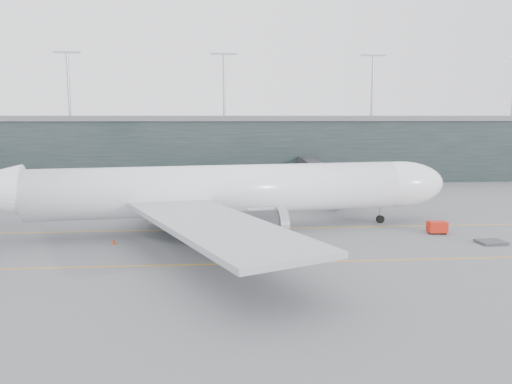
{
  "coord_description": "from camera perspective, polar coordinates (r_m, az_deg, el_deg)",
  "views": [
    {
      "loc": [
        3.05,
        -69.56,
        14.96
      ],
      "look_at": [
        8.27,
        -4.0,
        5.02
      ],
      "focal_mm": 35.0,
      "sensor_mm": 36.0,
      "label": 1
    }
  ],
  "objects": [
    {
      "name": "ground",
      "position": [
        71.21,
        -6.91,
        -3.59
      ],
      "size": [
        320.0,
        320.0,
        0.0
      ],
      "primitive_type": "plane",
      "color": "#5A5B5F",
      "rests_on": "ground"
    },
    {
      "name": "taxiline_a",
      "position": [
        67.31,
        -7.05,
        -4.3
      ],
      "size": [
        160.0,
        0.25,
        0.02
      ],
      "primitive_type": "cube",
      "color": "orange",
      "rests_on": "ground"
    },
    {
      "name": "taxiline_b",
      "position": [
        51.85,
        -7.81,
        -8.24
      ],
      "size": [
        160.0,
        0.25,
        0.02
      ],
      "primitive_type": "cube",
      "color": "orange",
      "rests_on": "ground"
    },
    {
      "name": "taxiline_lead_main",
      "position": [
        90.82,
        -3.26,
        -0.89
      ],
      "size": [
        0.25,
        60.0,
        0.02
      ],
      "primitive_type": "cube",
      "color": "orange",
      "rests_on": "ground"
    },
    {
      "name": "terminal",
      "position": [
        127.8,
        -5.93,
        5.26
      ],
      "size": [
        240.0,
        36.0,
        29.0
      ],
      "color": "black",
      "rests_on": "ground"
    },
    {
      "name": "main_aircraft",
      "position": [
        65.25,
        -4.52,
        0.09
      ],
      "size": [
        67.82,
        63.18,
        19.03
      ],
      "rotation": [
        0.0,
        0.0,
        0.14
      ],
      "color": "white",
      "rests_on": "ground"
    },
    {
      "name": "jet_bridge",
      "position": [
        95.07,
        7.06,
        2.29
      ],
      "size": [
        4.85,
        43.44,
        6.17
      ],
      "rotation": [
        0.0,
        0.0,
        -0.04
      ],
      "color": "#2C2B30",
      "rests_on": "ground"
    },
    {
      "name": "gse_cart",
      "position": [
        68.56,
        20.0,
        -3.77
      ],
      "size": [
        2.4,
        1.58,
        1.61
      ],
      "rotation": [
        0.0,
        0.0,
        -0.03
      ],
      "color": "red",
      "rests_on": "ground"
    },
    {
      "name": "baggage_dolly",
      "position": [
        65.96,
        25.27,
        -5.19
      ],
      "size": [
        3.28,
        2.72,
        0.31
      ],
      "primitive_type": "cube",
      "rotation": [
        0.0,
        0.0,
        0.08
      ],
      "color": "#37383D",
      "rests_on": "ground"
    },
    {
      "name": "uld_a",
      "position": [
        82.07,
        -10.76,
        -1.3
      ],
      "size": [
        2.59,
        2.27,
        2.02
      ],
      "rotation": [
        0.0,
        0.0,
        0.25
      ],
      "color": "#333337",
      "rests_on": "ground"
    },
    {
      "name": "uld_b",
      "position": [
        83.55,
        -8.63,
        -1.17
      ],
      "size": [
        2.13,
        1.79,
        1.77
      ],
      "rotation": [
        0.0,
        0.0,
        0.12
      ],
      "color": "#333337",
      "rests_on": "ground"
    },
    {
      "name": "uld_c",
      "position": [
        80.56,
        -6.49,
        -1.48
      ],
      "size": [
        2.32,
        2.05,
        1.79
      ],
      "rotation": [
        0.0,
        0.0,
        0.28
      ],
      "color": "#333337",
      "rests_on": "ground"
    },
    {
      "name": "cone_nose",
      "position": [
        70.6,
        20.96,
        -3.93
      ],
      "size": [
        0.43,
        0.43,
        0.69
      ],
      "primitive_type": "cone",
      "color": "red",
      "rests_on": "ground"
    },
    {
      "name": "cone_wing_stbd",
      "position": [
        54.02,
        3.32,
        -7.06
      ],
      "size": [
        0.5,
        0.5,
        0.79
      ],
      "primitive_type": "cone",
      "color": "orange",
      "rests_on": "ground"
    },
    {
      "name": "cone_wing_port",
      "position": [
        83.24,
        0.69,
        -1.52
      ],
      "size": [
        0.43,
        0.43,
        0.68
      ],
      "primitive_type": "cone",
      "color": "orange",
      "rests_on": "ground"
    },
    {
      "name": "cone_tail",
      "position": [
        61.78,
        -15.94,
        -5.41
      ],
      "size": [
        0.46,
        0.46,
        0.73
      ],
      "primitive_type": "cone",
      "color": "red",
      "rests_on": "ground"
    }
  ]
}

